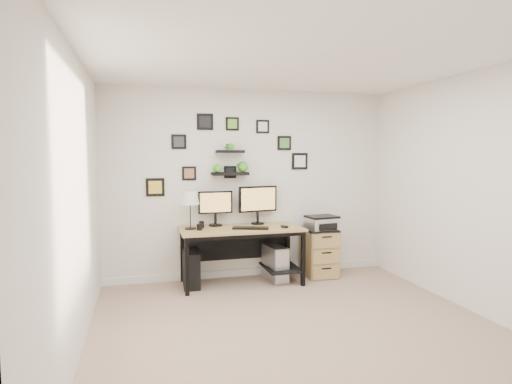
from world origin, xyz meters
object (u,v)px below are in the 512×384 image
object	(u,v)px
mug	(200,227)
pc_tower_grey	(275,263)
pc_tower_black	(191,268)
file_cabinet	(319,252)
monitor_right	(258,202)
table_lamp	(190,199)
monitor_left	(215,206)
desk	(244,236)
printer	(322,222)

from	to	relation	value
mug	pc_tower_grey	size ratio (longest dim) A/B	0.16
pc_tower_black	file_cabinet	distance (m)	1.81
monitor_right	table_lamp	world-z (taller)	monitor_right
monitor_left	monitor_right	size ratio (longest dim) A/B	0.84
desk	monitor_right	xyz separation A→B (m)	(0.25, 0.20, 0.44)
table_lamp	monitor_left	bearing A→B (deg)	23.36
desk	printer	world-z (taller)	printer
desk	table_lamp	xyz separation A→B (m)	(-0.69, 0.05, 0.52)
printer	monitor_left	bearing A→B (deg)	172.91
table_lamp	pc_tower_grey	distance (m)	1.45
monitor_left	file_cabinet	size ratio (longest dim) A/B	0.70
table_lamp	pc_tower_grey	bearing A→B (deg)	-2.11
file_cabinet	mug	bearing A→B (deg)	-175.81
desk	pc_tower_black	bearing A→B (deg)	177.51
monitor_right	pc_tower_grey	distance (m)	0.87
desk	file_cabinet	distance (m)	1.15
desk	file_cabinet	xyz separation A→B (m)	(1.11, 0.06, -0.29)
monitor_left	pc_tower_black	world-z (taller)	monitor_left
pc_tower_grey	table_lamp	bearing A→B (deg)	177.89
mug	table_lamp	bearing A→B (deg)	132.84
desk	monitor_right	distance (m)	0.54
table_lamp	pc_tower_black	size ratio (longest dim) A/B	1.05
mug	pc_tower_grey	world-z (taller)	mug
desk	file_cabinet	world-z (taller)	desk
file_cabinet	printer	distance (m)	0.43
mug	printer	world-z (taller)	printer
pc_tower_black	pc_tower_grey	distance (m)	1.14
monitor_left	pc_tower_black	bearing A→B (deg)	-154.69
pc_tower_black	monitor_right	bearing A→B (deg)	12.46
monitor_right	file_cabinet	bearing A→B (deg)	-9.18
mug	pc_tower_black	world-z (taller)	mug
pc_tower_black	printer	xyz separation A→B (m)	(1.82, -0.02, 0.53)
pc_tower_black	printer	size ratio (longest dim) A/B	1.04
pc_tower_grey	file_cabinet	distance (m)	0.67
pc_tower_grey	pc_tower_black	bearing A→B (deg)	178.64
mug	printer	bearing A→B (deg)	2.70
pc_tower_black	file_cabinet	world-z (taller)	file_cabinet
desk	printer	xyz separation A→B (m)	(1.13, 0.01, 0.14)
desk	mug	distance (m)	0.62
mug	desk	bearing A→B (deg)	6.38
mug	monitor_left	bearing A→B (deg)	46.50
monitor_right	pc_tower_black	world-z (taller)	monitor_right
desk	monitor_left	size ratio (longest dim) A/B	3.40
desk	table_lamp	distance (m)	0.87
pc_tower_black	table_lamp	bearing A→B (deg)	89.61
desk	pc_tower_grey	size ratio (longest dim) A/B	3.21
desk	pc_tower_black	distance (m)	0.80
desk	monitor_left	distance (m)	0.56
desk	monitor_left	bearing A→B (deg)	149.91
monitor_right	monitor_left	bearing A→B (deg)	179.87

